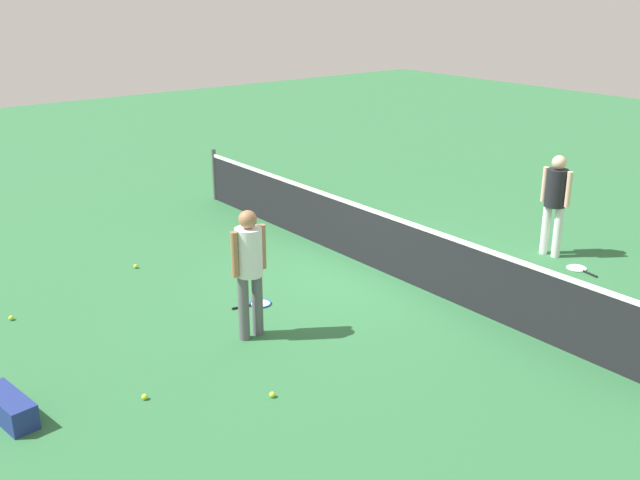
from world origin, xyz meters
The scene contains 11 objects.
ground_plane centered at (0.00, 0.00, 0.00)m, with size 40.00×40.00×0.00m, color #2D6B3D.
court_net centered at (0.00, 0.00, 0.50)m, with size 10.09×0.09×1.07m.
player_near_side centered at (0.78, -2.85, 1.01)m, with size 0.36×0.53×1.70m.
player_far_side centered at (1.33, 2.71, 1.01)m, with size 0.53×0.37×1.70m.
tennis_racket_near_player centered at (0.01, -2.24, 0.01)m, with size 0.37×0.60×0.03m.
tennis_racket_far_player centered at (2.01, 2.51, 0.01)m, with size 0.60×0.37×0.03m.
tennis_ball_near_player centered at (-2.37, -3.01, 0.03)m, with size 0.07×0.07×0.07m, color #C6E033.
tennis_ball_by_net centered at (-1.62, -5.16, 0.03)m, with size 0.07×0.07×0.07m, color #C6E033.
tennis_ball_midcourt centered at (1.34, -4.61, 0.03)m, with size 0.07×0.07×0.07m, color #C6E033.
tennis_ball_baseline centered at (2.17, -3.48, 0.03)m, with size 0.07×0.07×0.07m, color #C6E033.
equipment_bag centered at (0.80, -5.89, 0.14)m, with size 0.83×0.39×0.28m.
Camera 1 is at (8.08, -7.42, 4.34)m, focal length 41.38 mm.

